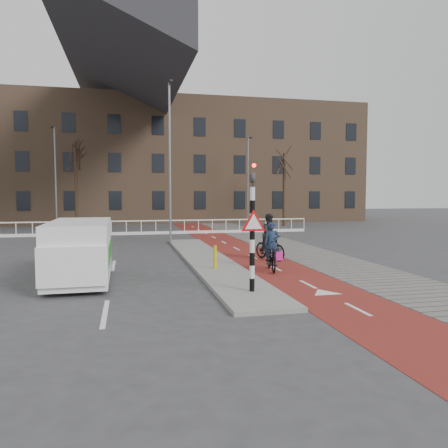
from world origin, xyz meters
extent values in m
plane|color=#38383A|center=(0.00, 0.00, 0.00)|extent=(120.00, 120.00, 0.00)
cube|color=maroon|center=(1.50, 10.00, 0.01)|extent=(2.50, 60.00, 0.01)
cube|color=slate|center=(4.30, 10.00, 0.01)|extent=(3.00, 60.00, 0.01)
cube|color=gray|center=(-0.70, 4.00, 0.06)|extent=(1.80, 16.00, 0.12)
cylinder|color=black|center=(-0.60, -2.00, 1.56)|extent=(0.14, 0.14, 2.88)
imported|color=black|center=(-0.60, -2.00, 3.40)|extent=(0.13, 0.16, 0.80)
cylinder|color=#FF0C05|center=(-0.60, -2.14, 3.58)|extent=(0.11, 0.02, 0.11)
cylinder|color=gold|center=(-0.87, 1.83, 0.54)|extent=(0.12, 0.12, 0.83)
imported|color=black|center=(1.17, 1.53, 0.45)|extent=(0.86, 1.75, 0.88)
imported|color=#192943|center=(1.17, 1.53, 1.02)|extent=(0.61, 0.46, 1.53)
cube|color=#D81E91|center=(1.27, 0.98, 0.62)|extent=(0.26, 0.19, 0.29)
imported|color=black|center=(1.96, 4.07, 0.56)|extent=(1.18, 1.88, 1.09)
imported|color=black|center=(1.96, 4.07, 1.11)|extent=(1.02, 0.92, 1.72)
cube|color=white|center=(-5.43, 1.03, 1.04)|extent=(1.86, 4.54, 1.81)
cube|color=#1D891F|center=(-6.34, 1.03, 0.94)|extent=(0.05, 2.89, 0.55)
cube|color=#1D891F|center=(-4.52, 1.03, 0.94)|extent=(0.05, 2.89, 0.55)
cube|color=black|center=(-5.43, -0.88, 1.44)|extent=(1.63, 0.07, 0.90)
cylinder|color=black|center=(-6.18, -0.51, 0.32)|extent=(0.23, 0.64, 0.63)
cylinder|color=black|center=(-4.64, -0.49, 0.32)|extent=(0.23, 0.64, 0.63)
cylinder|color=black|center=(-6.21, 2.56, 0.32)|extent=(0.23, 0.64, 0.63)
cylinder|color=black|center=(-4.68, 2.58, 0.32)|extent=(0.23, 0.64, 0.63)
cube|color=silver|center=(-5.00, 17.00, 0.95)|extent=(28.00, 0.08, 0.08)
cube|color=silver|center=(-5.00, 17.00, 0.10)|extent=(28.00, 0.10, 0.20)
cube|color=#7F6047|center=(-3.00, 32.00, 6.00)|extent=(46.00, 10.00, 12.00)
cylinder|color=black|center=(-7.96, 24.07, 3.52)|extent=(0.27, 0.27, 7.04)
cylinder|color=black|center=(9.36, 22.23, 3.15)|extent=(0.26, 0.26, 6.30)
cylinder|color=slate|center=(-1.61, 10.67, 4.40)|extent=(0.12, 0.12, 8.80)
cylinder|color=slate|center=(-9.07, 20.99, 3.86)|extent=(0.12, 0.12, 7.73)
cylinder|color=slate|center=(6.53, 23.77, 3.88)|extent=(0.12, 0.12, 7.76)
camera|label=1|loc=(-3.97, -13.48, 2.82)|focal=35.00mm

